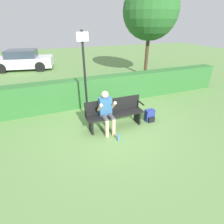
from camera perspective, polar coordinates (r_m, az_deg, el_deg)
The scene contains 9 objects.
ground_plane at distance 5.74m, azimuth 1.03°, elevation -4.89°, with size 40.00×40.00×0.00m, color #668E4C.
hedge_back at distance 7.22m, azimuth -5.17°, elevation 6.94°, with size 12.00×0.54×1.11m.
park_bench at distance 5.54m, azimuth 0.82°, elevation -0.19°, with size 1.85×0.42×0.93m.
person_seated at distance 5.23m, azimuth -1.86°, elevation 0.71°, with size 0.51×0.60×1.28m.
backpack at distance 6.13m, azimuth 12.20°, elevation -1.20°, with size 0.31×0.28×0.41m.
water_bottle at distance 5.06m, azimuth 2.16°, elevation -8.27°, with size 0.06×0.06×0.25m.
signpost at distance 5.58m, azimuth -8.85°, elevation 11.83°, with size 0.35×0.09×2.87m.
parked_car at distance 14.28m, azimuth -27.08°, elevation 14.83°, with size 4.23×2.52×1.34m.
tree at distance 11.20m, azimuth 12.49°, elevation 29.53°, with size 3.06×3.06×5.12m.
Camera 1 is at (-1.88, -4.47, 3.07)m, focal length 28.00 mm.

